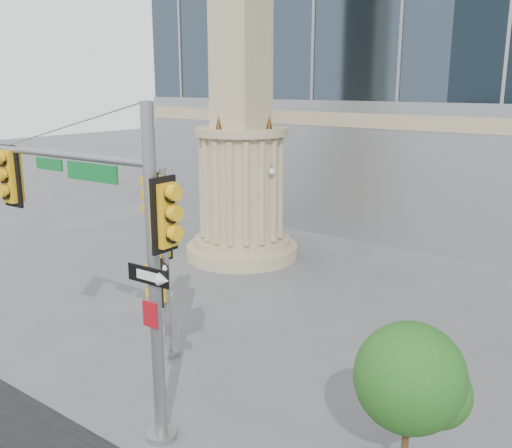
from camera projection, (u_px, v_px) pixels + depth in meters
The scene contains 5 objects.
ground at pixel (199, 405), 12.24m from camera, with size 120.00×120.00×0.00m, color #545456.
monument at pixel (241, 116), 21.39m from camera, with size 4.40×4.40×16.60m.
main_signal_pole at pixel (109, 232), 10.79m from camera, with size 5.00×0.66×6.42m.
secondary_signal_pole at pixel (160, 249), 13.77m from camera, with size 0.81×0.80×4.80m.
street_tree at pixel (412, 382), 9.35m from camera, with size 1.89×1.85×2.95m.
Camera 1 is at (7.61, -7.96, 6.71)m, focal length 40.00 mm.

